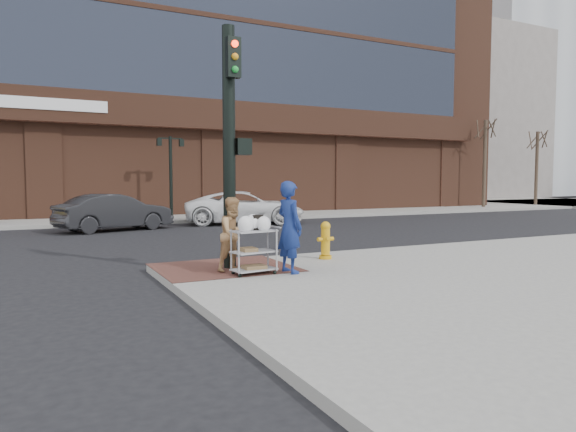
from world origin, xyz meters
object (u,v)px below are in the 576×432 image
utility_cart (254,247)px  fire_hydrant (325,240)px  pedestrian_tan (234,234)px  traffic_signal_pole (231,140)px  minivan_white (245,208)px  woman_blue (290,227)px  lamp_post (171,168)px  sedan_dark (115,212)px

utility_cart → fire_hydrant: utility_cart is taller
pedestrian_tan → traffic_signal_pole: bearing=59.0°
minivan_white → woman_blue: bearing=-179.4°
woman_blue → minivan_white: (4.12, 12.69, -0.32)m
pedestrian_tan → woman_blue: bearing=-54.9°
minivan_white → fire_hydrant: minivan_white is taller
lamp_post → pedestrian_tan: (-2.55, -15.59, -1.71)m
pedestrian_tan → minivan_white: pedestrian_tan is taller
lamp_post → sedan_dark: 5.58m
sedan_dark → utility_cart: bearing=166.8°
woman_blue → pedestrian_tan: 1.15m
lamp_post → sedan_dark: (-3.27, -4.11, -1.89)m
pedestrian_tan → utility_cart: size_ratio=1.28×
minivan_white → utility_cart: (-4.83, -12.54, -0.07)m
lamp_post → pedestrian_tan: bearing=-99.3°
lamp_post → utility_cart: bearing=-98.2°
sedan_dark → utility_cart: sedan_dark is taller
pedestrian_tan → fire_hydrant: bearing=-6.0°
traffic_signal_pole → woman_blue: traffic_signal_pole is taller
lamp_post → fire_hydrant: size_ratio=4.53×
woman_blue → utility_cart: bearing=68.0°
woman_blue → sedan_dark: bearing=-2.2°
woman_blue → pedestrian_tan: woman_blue is taller
woman_blue → fire_hydrant: woman_blue is taller
sedan_dark → fire_hydrant: bearing=178.8°
traffic_signal_pole → sedan_dark: 11.34m
traffic_signal_pole → pedestrian_tan: 1.96m
traffic_signal_pole → minivan_white: 12.85m
woman_blue → fire_hydrant: bearing=-61.6°
traffic_signal_pole → woman_blue: size_ratio=2.72×
traffic_signal_pole → utility_cart: bearing=-80.7°
woman_blue → fire_hydrant: size_ratio=2.08×
pedestrian_tan → lamp_post: bearing=61.5°
fire_hydrant → woman_blue: bearing=-141.6°
woman_blue → pedestrian_tan: bearing=44.4°
traffic_signal_pole → minivan_white: bearing=66.9°
lamp_post → traffic_signal_pole: 15.43m
lamp_post → minivan_white: size_ratio=0.74×
woman_blue → utility_cart: woman_blue is taller
pedestrian_tan → sedan_dark: size_ratio=0.34×
sedan_dark → utility_cart: (0.94, -11.99, -0.05)m
sedan_dark → utility_cart: 12.03m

